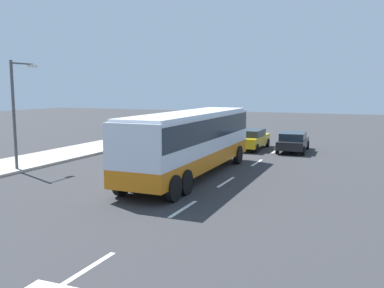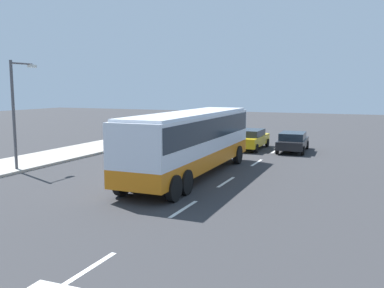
{
  "view_description": "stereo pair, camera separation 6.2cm",
  "coord_description": "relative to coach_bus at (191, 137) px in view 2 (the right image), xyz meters",
  "views": [
    {
      "loc": [
        -19.18,
        -9.58,
        4.56
      ],
      "look_at": [
        1.08,
        -0.67,
        1.59
      ],
      "focal_mm": 38.72,
      "sensor_mm": 36.0,
      "label": 1
    },
    {
      "loc": [
        -19.2,
        -9.52,
        4.56
      ],
      "look_at": [
        1.08,
        -0.67,
        1.59
      ],
      "focal_mm": 38.72,
      "sensor_mm": 36.0,
      "label": 2
    }
  ],
  "objects": [
    {
      "name": "lane_centreline",
      "position": [
        0.09,
        -2.12,
        -2.08
      ],
      "size": [
        38.59,
        0.16,
        0.01
      ],
      "color": "white",
      "rests_on": "ground_plane"
    },
    {
      "name": "ground_plane",
      "position": [
        -0.3,
        0.99,
        -2.09
      ],
      "size": [
        120.0,
        120.0,
        0.0
      ],
      "primitive_type": "plane",
      "color": "#333335"
    },
    {
      "name": "street_lamp",
      "position": [
        -2.52,
        9.39,
        1.54
      ],
      "size": [
        1.85,
        0.24,
        5.93
      ],
      "color": "#47474C",
      "rests_on": "sidewalk_curb"
    },
    {
      "name": "car_yellow_taxi",
      "position": [
        10.76,
        -0.23,
        -1.29
      ],
      "size": [
        4.74,
        1.91,
        1.49
      ],
      "rotation": [
        0.0,
        0.0,
        0.01
      ],
      "color": "gold",
      "rests_on": "ground_plane"
    },
    {
      "name": "coach_bus",
      "position": [
        0.0,
        0.0,
        0.0
      ],
      "size": [
        12.12,
        2.95,
        3.35
      ],
      "rotation": [
        0.0,
        0.0,
        0.02
      ],
      "color": "orange",
      "rests_on": "ground_plane"
    },
    {
      "name": "car_black_sedan",
      "position": [
        10.8,
        -3.33,
        -1.33
      ],
      "size": [
        4.6,
        2.16,
        1.41
      ],
      "rotation": [
        0.0,
        0.0,
        0.05
      ],
      "color": "black",
      "rests_on": "ground_plane"
    },
    {
      "name": "sidewalk_curb",
      "position": [
        -0.3,
        10.83,
        -2.01
      ],
      "size": [
        80.0,
        4.0,
        0.15
      ],
      "primitive_type": "cube",
      "color": "#A8A399",
      "rests_on": "ground_plane"
    }
  ]
}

